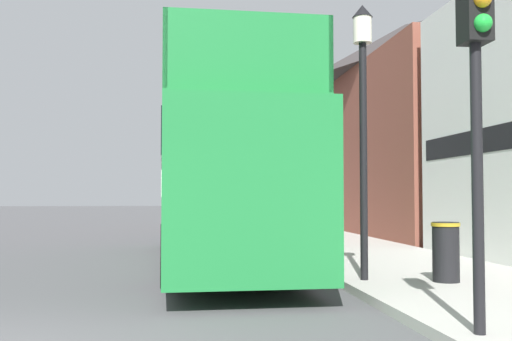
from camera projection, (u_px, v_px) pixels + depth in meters
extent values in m
plane|color=#4C4C4F|center=(127.00, 232.00, 26.38)|extent=(144.00, 144.00, 0.00)
cube|color=#ADAAA3|center=(296.00, 233.00, 24.29)|extent=(3.92, 108.00, 0.14)
cube|color=brown|center=(407.00, 156.00, 25.68)|extent=(6.00, 16.45, 6.61)
pyramid|color=#383333|center=(406.00, 52.00, 25.88)|extent=(6.00, 16.45, 2.41)
cube|color=#1E7A38|center=(217.00, 193.00, 13.72)|extent=(2.82, 11.52, 2.69)
cube|color=white|center=(219.00, 187.00, 13.16)|extent=(2.69, 6.37, 0.45)
cube|color=black|center=(217.00, 156.00, 13.76)|extent=(2.83, 10.61, 0.70)
cube|color=#1E7A38|center=(217.00, 132.00, 13.78)|extent=(2.80, 10.61, 0.10)
cube|color=#1E7A38|center=(164.00, 104.00, 13.62)|extent=(0.38, 10.54, 1.15)
cube|color=#1E7A38|center=(269.00, 107.00, 14.00)|extent=(0.38, 10.54, 1.15)
cube|color=#1E7A38|center=(250.00, 51.00, 8.64)|extent=(2.49, 0.14, 1.15)
cube|color=#1E7A38|center=(204.00, 127.00, 18.22)|extent=(2.53, 1.68, 1.15)
cylinder|color=black|center=(166.00, 232.00, 17.01)|extent=(0.31, 1.10, 1.09)
cylinder|color=black|center=(244.00, 231.00, 17.35)|extent=(0.31, 1.10, 1.09)
cylinder|color=black|center=(169.00, 256.00, 10.22)|extent=(0.31, 1.10, 1.09)
cylinder|color=black|center=(297.00, 254.00, 10.57)|extent=(0.31, 1.10, 1.09)
cube|color=navy|center=(222.00, 223.00, 22.06)|extent=(1.85, 4.36, 0.81)
cube|color=black|center=(223.00, 206.00, 21.95)|extent=(1.63, 2.09, 0.45)
cylinder|color=black|center=(198.00, 228.00, 23.28)|extent=(0.20, 0.67, 0.67)
cylinder|color=black|center=(242.00, 228.00, 23.49)|extent=(0.20, 0.67, 0.67)
cylinder|color=black|center=(201.00, 232.00, 20.60)|extent=(0.20, 0.67, 0.67)
cylinder|color=black|center=(250.00, 232.00, 20.81)|extent=(0.20, 0.67, 0.67)
cylinder|color=black|center=(477.00, 187.00, 6.24)|extent=(0.12, 0.12, 3.04)
cube|color=black|center=(475.00, 4.00, 6.32)|extent=(0.28, 0.31, 0.85)
sphere|color=green|center=(483.00, 23.00, 6.14)|extent=(0.19, 0.19, 0.19)
cylinder|color=black|center=(363.00, 160.00, 10.29)|extent=(0.13, 0.13, 4.08)
cylinder|color=silver|center=(362.00, 30.00, 10.39)|extent=(0.32, 0.32, 0.45)
cone|color=black|center=(362.00, 11.00, 10.40)|extent=(0.35, 0.35, 0.22)
cylinder|color=black|center=(288.00, 169.00, 18.05)|extent=(0.13, 0.13, 4.52)
cylinder|color=silver|center=(288.00, 87.00, 18.16)|extent=(0.32, 0.32, 0.45)
cone|color=black|center=(288.00, 76.00, 18.17)|extent=(0.35, 0.35, 0.22)
cylinder|color=black|center=(258.00, 182.00, 25.80)|extent=(0.13, 0.13, 4.11)
cylinder|color=silver|center=(258.00, 129.00, 25.89)|extent=(0.32, 0.32, 0.45)
cone|color=black|center=(258.00, 121.00, 25.91)|extent=(0.35, 0.35, 0.22)
cylinder|color=black|center=(446.00, 252.00, 9.98)|extent=(0.44, 0.44, 0.99)
cylinder|color=#B28E1E|center=(445.00, 224.00, 10.00)|extent=(0.48, 0.48, 0.06)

